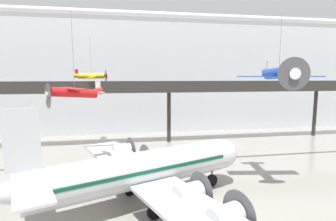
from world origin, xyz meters
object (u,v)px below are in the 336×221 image
suspended_plane_red_highwing (74,92)px  info_sign_pedestal (229,209)px  suspended_plane_yellow_lowwing (91,76)px  suspended_plane_blue_trainer (279,73)px  stanchion_barrier (237,196)px  airliner_silver_main (137,171)px

suspended_plane_red_highwing → info_sign_pedestal: (13.81, -7.22, -9.99)m
suspended_plane_yellow_lowwing → suspended_plane_blue_trainer: suspended_plane_blue_trainer is taller
stanchion_barrier → suspended_plane_blue_trainer: bearing=25.0°
suspended_plane_blue_trainer → info_sign_pedestal: bearing=-46.2°
suspended_plane_blue_trainer → info_sign_pedestal: 14.87m
suspended_plane_yellow_lowwing → stanchion_barrier: 30.38m
suspended_plane_yellow_lowwing → info_sign_pedestal: 31.44m
suspended_plane_blue_trainer → stanchion_barrier: suspended_plane_blue_trainer is taller
info_sign_pedestal → suspended_plane_red_highwing: bearing=162.2°
suspended_plane_red_highwing → suspended_plane_yellow_lowwing: bearing=-115.1°
airliner_silver_main → stanchion_barrier: size_ratio=25.30×
suspended_plane_yellow_lowwing → suspended_plane_red_highwing: (0.33, -18.32, -1.70)m
airliner_silver_main → suspended_plane_yellow_lowwing: (-6.26, 22.89, 8.67)m
suspended_plane_yellow_lowwing → suspended_plane_red_highwing: bearing=-86.4°
airliner_silver_main → suspended_plane_red_highwing: suspended_plane_red_highwing is taller
stanchion_barrier → info_sign_pedestal: size_ratio=0.87×
suspended_plane_red_highwing → stanchion_barrier: suspended_plane_red_highwing is taller
info_sign_pedestal → airliner_silver_main: bearing=171.2°
suspended_plane_blue_trainer → stanchion_barrier: size_ratio=8.23×
airliner_silver_main → suspended_plane_red_highwing: size_ratio=2.90×
suspended_plane_blue_trainer → info_sign_pedestal: size_ratio=7.15×
suspended_plane_blue_trainer → suspended_plane_red_highwing: 21.33m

